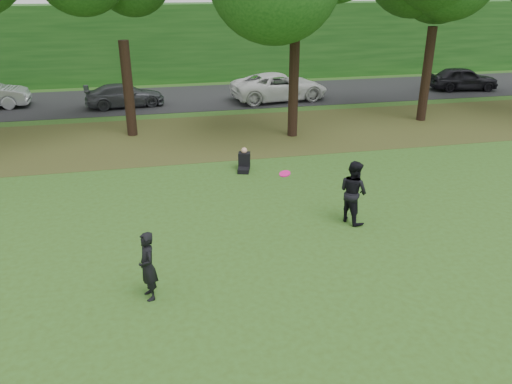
# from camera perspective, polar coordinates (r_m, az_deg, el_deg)

# --- Properties ---
(ground) EXTENTS (120.00, 120.00, 0.00)m
(ground) POSITION_cam_1_polar(r_m,az_deg,el_deg) (10.85, 1.86, -13.37)
(ground) COLOR #314D18
(ground) RESTS_ON ground
(leaf_litter) EXTENTS (60.00, 7.00, 0.01)m
(leaf_litter) POSITION_cam_1_polar(r_m,az_deg,el_deg) (22.50, -6.25, 6.34)
(leaf_litter) COLOR #453118
(leaf_litter) RESTS_ON ground
(street) EXTENTS (70.00, 7.00, 0.02)m
(street) POSITION_cam_1_polar(r_m,az_deg,el_deg) (30.22, -8.02, 10.60)
(street) COLOR black
(street) RESTS_ON ground
(far_hedge) EXTENTS (70.00, 3.00, 5.00)m
(far_hedge) POSITION_cam_1_polar(r_m,az_deg,el_deg) (35.73, -9.11, 16.50)
(far_hedge) COLOR #164513
(far_hedge) RESTS_ON ground
(player_left) EXTENTS (0.52, 0.66, 1.58)m
(player_left) POSITION_cam_1_polar(r_m,az_deg,el_deg) (11.05, -12.29, -8.28)
(player_left) COLOR black
(player_left) RESTS_ON ground
(player_right) EXTENTS (0.99, 1.09, 1.84)m
(player_right) POSITION_cam_1_polar(r_m,az_deg,el_deg) (14.36, 11.06, 0.02)
(player_right) COLOR black
(player_right) RESTS_ON ground
(parked_cars) EXTENTS (39.96, 3.97, 1.53)m
(parked_cars) POSITION_cam_1_polar(r_m,az_deg,el_deg) (28.80, -9.07, 11.41)
(parked_cars) COLOR black
(parked_cars) RESTS_ON street
(frisbee) EXTENTS (0.37, 0.38, 0.11)m
(frisbee) POSITION_cam_1_polar(r_m,az_deg,el_deg) (11.75, 3.31, 2.11)
(frisbee) COLOR #DD1278
(frisbee) RESTS_ON ground
(seated_person) EXTENTS (0.60, 0.82, 0.83)m
(seated_person) POSITION_cam_1_polar(r_m,az_deg,el_deg) (18.25, -1.37, 3.47)
(seated_person) COLOR black
(seated_person) RESTS_ON ground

